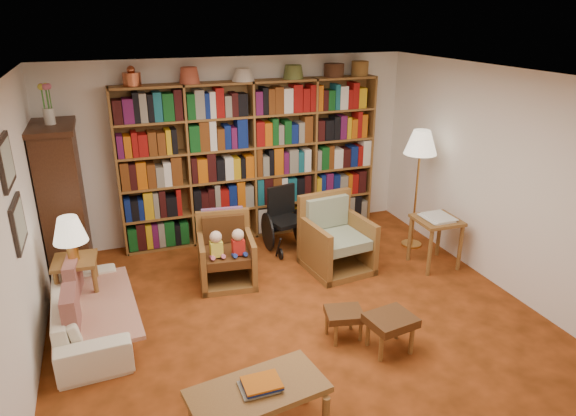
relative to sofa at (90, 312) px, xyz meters
name	(u,v)px	position (x,y,z in m)	size (l,w,h in m)	color
floor	(299,320)	(2.05, -0.51, -0.24)	(5.00, 5.00, 0.00)	#A44619
ceiling	(301,79)	(2.05, -0.51, 2.26)	(5.00, 5.00, 0.00)	white
wall_back	(235,149)	(2.05, 1.99, 1.01)	(5.00, 5.00, 0.00)	white
wall_front	(465,369)	(2.05, -3.01, 1.01)	(5.00, 5.00, 0.00)	white
wall_left	(14,248)	(-0.45, -0.51, 1.01)	(5.00, 5.00, 0.00)	white
wall_right	(507,183)	(4.55, -0.51, 1.01)	(5.00, 5.00, 0.00)	white
bookshelf	(253,157)	(2.25, 1.81, 0.93)	(3.60, 0.30, 2.42)	brown
curio_cabinet	(63,200)	(-0.20, 1.49, 0.71)	(0.50, 0.95, 2.40)	#3D2110
framed_pictures	(13,193)	(-0.43, -0.21, 1.38)	(0.03, 0.52, 0.97)	black
sofa	(90,312)	(0.00, 0.00, 0.00)	(0.65, 1.67, 0.49)	#F0E8CC
sofa_throw	(94,306)	(0.05, 0.00, 0.06)	(0.79, 1.47, 0.04)	beige
cushion_left	(74,280)	(-0.13, 0.35, 0.21)	(0.13, 0.40, 0.40)	maroon
cushion_right	(71,315)	(-0.13, -0.35, 0.21)	(0.13, 0.41, 0.41)	maroon
side_table_lamp	(76,273)	(-0.10, 0.44, 0.23)	(0.46, 0.46, 0.64)	brown
table_lamp	(69,231)	(-0.10, 0.44, 0.71)	(0.35, 0.35, 0.47)	gold
armchair_leather	(225,253)	(1.54, 0.64, 0.10)	(0.73, 0.77, 0.83)	brown
armchair_sage	(334,240)	(2.92, 0.51, 0.11)	(0.83, 0.85, 0.92)	brown
wheelchair	(284,221)	(2.51, 1.25, 0.15)	(0.50, 0.68, 0.86)	black
floor_lamp	(421,147)	(4.20, 0.70, 1.16)	(0.43, 0.43, 1.63)	gold
side_table_papers	(436,227)	(4.13, 0.09, 0.29)	(0.53, 0.53, 0.67)	brown
footstool_a	(344,316)	(2.37, -0.94, 0.01)	(0.42, 0.38, 0.31)	#492613
footstool_b	(391,323)	(2.69, -1.27, 0.06)	(0.48, 0.43, 0.37)	#492613
coffee_table	(258,394)	(1.20, -1.86, 0.14)	(1.09, 0.66, 0.49)	brown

